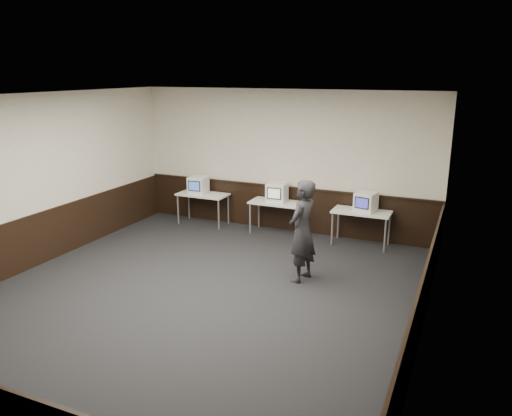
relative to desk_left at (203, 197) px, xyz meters
The scene contains 16 objects.
floor 4.13m from the desk_left, 62.18° to the right, with size 8.00×8.00×0.00m, color black.
ceiling 4.79m from the desk_left, 62.18° to the right, with size 8.00×8.00×0.00m, color white.
back_wall 2.15m from the desk_left, 11.89° to the left, with size 7.00×7.00×0.00m, color silver.
left_wall 4.05m from the desk_left, 113.96° to the right, with size 8.00×8.00×0.00m, color silver.
right_wall 6.56m from the desk_left, 33.69° to the right, with size 8.00×8.00×0.00m, color silver.
wainscot_back 1.95m from the desk_left, 11.31° to the left, with size 6.98×0.04×1.00m, color black.
wainscot_left 3.94m from the desk_left, 113.70° to the right, with size 0.04×7.98×1.00m, color black.
wainscot_right 6.48m from the desk_left, 33.79° to the right, with size 0.04×7.98×1.00m, color black.
wainscot_rail 1.96m from the desk_left, 10.73° to the left, with size 6.98×0.06×0.04m, color black.
desk_left is the anchor object (origin of this frame).
desk_center 1.90m from the desk_left, ahead, with size 1.20×0.60×0.75m.
desk_right 3.80m from the desk_left, ahead, with size 1.20×0.60×0.75m.
emac_left 0.30m from the desk_left, behind, with size 0.44×0.47×0.41m.
emac_center 1.91m from the desk_left, ahead, with size 0.46×0.49×0.43m.
emac_right 3.88m from the desk_left, ahead, with size 0.48×0.49×0.40m.
person 3.94m from the desk_left, 34.59° to the right, with size 0.66×0.43×1.81m, color black.
Camera 1 is at (3.90, -6.46, 3.58)m, focal length 35.00 mm.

